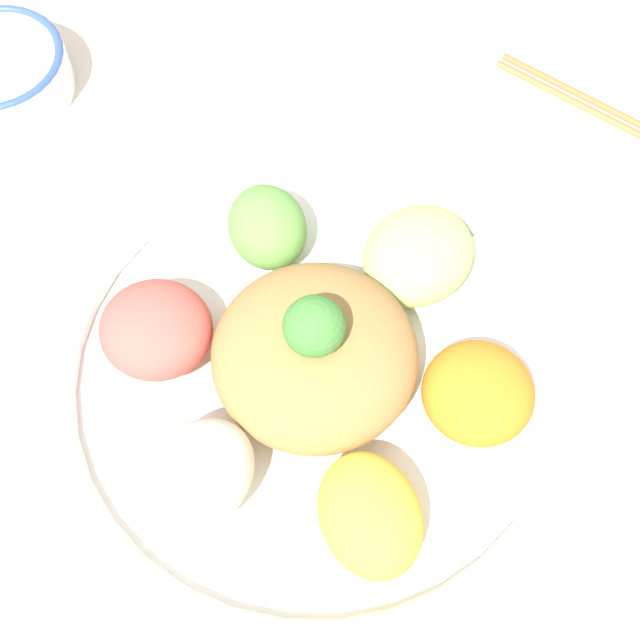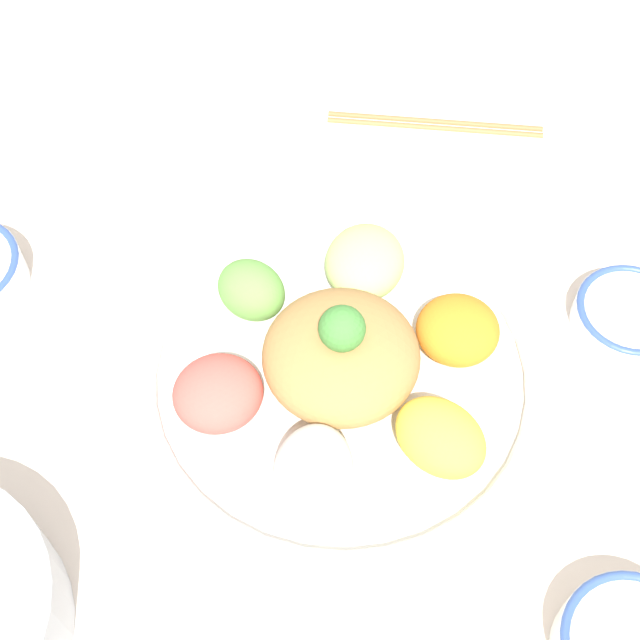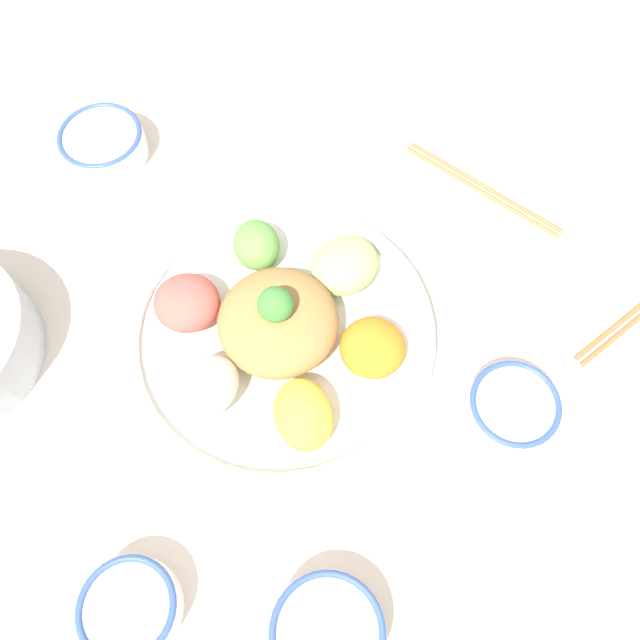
% 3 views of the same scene
% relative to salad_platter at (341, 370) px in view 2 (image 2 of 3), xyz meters
% --- Properties ---
extents(ground_plane, '(2.40, 2.40, 0.00)m').
position_rel_salad_platter_xyz_m(ground_plane, '(-0.02, 0.02, -0.03)').
color(ground_plane, silver).
extents(salad_platter, '(0.37, 0.37, 0.12)m').
position_rel_salad_platter_xyz_m(salad_platter, '(0.00, 0.00, 0.00)').
color(salad_platter, white).
rests_on(salad_platter, ground_plane).
extents(sauce_bowl_red, '(0.10, 0.10, 0.03)m').
position_rel_salad_platter_xyz_m(sauce_bowl_red, '(-0.12, 0.26, -0.01)').
color(sauce_bowl_red, white).
rests_on(sauce_bowl_red, ground_plane).
extents(chopsticks_pair_far, '(0.04, 0.24, 0.01)m').
position_rel_salad_platter_xyz_m(chopsticks_pair_far, '(-0.35, 0.05, -0.03)').
color(chopsticks_pair_far, '#9E6B3D').
rests_on(chopsticks_pair_far, ground_plane).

